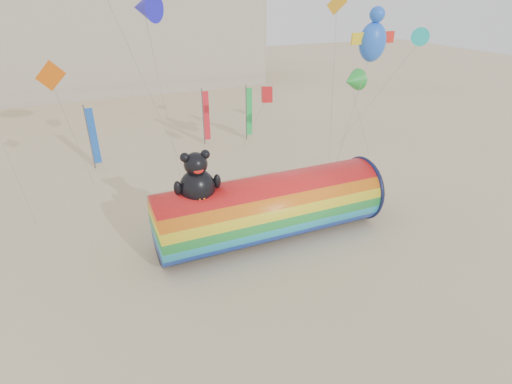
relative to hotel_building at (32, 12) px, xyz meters
name	(u,v)px	position (x,y,z in m)	size (l,w,h in m)	color
ground	(258,241)	(12.00, -45.95, -10.31)	(160.00, 160.00, 0.00)	#CCB58C
hotel_building	(32,12)	(0.00, 0.00, 0.00)	(60.40, 15.40, 20.60)	#B7AD99
windsock_assembly	(270,206)	(12.85, -45.62, -8.31)	(13.06, 3.98, 6.02)	red
kite_handler	(334,187)	(18.90, -43.14, -9.46)	(0.62, 0.41, 1.70)	#5C5F63
fabric_bundle	(357,203)	(19.82, -44.55, -10.14)	(2.62, 1.35, 0.41)	#330D09
festival_banners	(187,121)	(12.20, -29.79, -7.67)	(14.58, 2.06, 5.20)	#59595E
flying_kites	(235,13)	(12.75, -41.00, 1.48)	(28.40, 6.34, 9.42)	#FD230D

